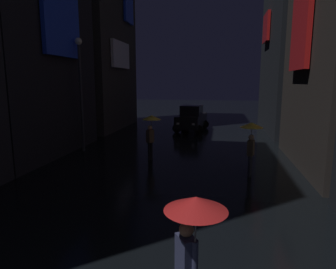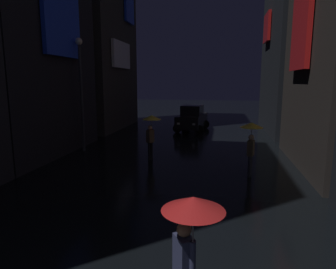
{
  "view_description": "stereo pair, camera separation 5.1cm",
  "coord_description": "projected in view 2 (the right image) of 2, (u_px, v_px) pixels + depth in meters",
  "views": [
    {
      "loc": [
        2.16,
        -0.85,
        3.68
      ],
      "look_at": [
        0.0,
        11.51,
        1.46
      ],
      "focal_mm": 32.0,
      "sensor_mm": 36.0,
      "label": 1
    },
    {
      "loc": [
        2.21,
        -0.85,
        3.68
      ],
      "look_at": [
        0.0,
        11.51,
        1.46
      ],
      "focal_mm": 32.0,
      "sensor_mm": 36.0,
      "label": 2
    }
  ],
  "objects": [
    {
      "name": "pedestrian_foreground_right_yellow",
      "position": [
        251.0,
        134.0,
        11.61
      ],
      "size": [
        0.9,
        0.9,
        2.12
      ],
      "color": "#2D2D38",
      "rests_on": "ground"
    },
    {
      "name": "pedestrian_near_crossing_yellow",
      "position": [
        151.0,
        125.0,
        14.09
      ],
      "size": [
        0.9,
        0.9,
        2.12
      ],
      "color": "black",
      "rests_on": "ground"
    },
    {
      "name": "car_distant",
      "position": [
        192.0,
        118.0,
        22.77
      ],
      "size": [
        2.55,
        4.29,
        1.92
      ],
      "color": "black",
      "rests_on": "ground"
    },
    {
      "name": "streetlamp_left_far",
      "position": [
        81.0,
        82.0,
        15.47
      ],
      "size": [
        0.36,
        0.36,
        5.87
      ],
      "color": "#2D2D33",
      "rests_on": "ground"
    },
    {
      "name": "pedestrian_midstreet_centre_red",
      "position": [
        190.0,
        226.0,
        4.23
      ],
      "size": [
        0.9,
        0.9,
        2.12
      ],
      "color": "black",
      "rests_on": "ground"
    }
  ]
}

